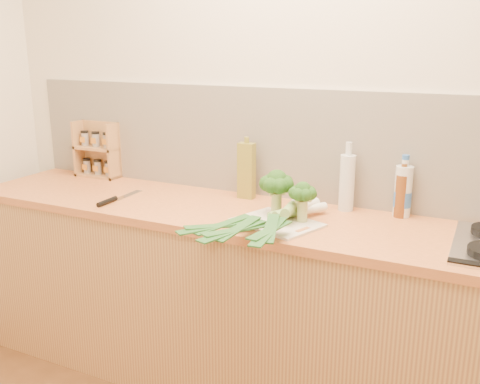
# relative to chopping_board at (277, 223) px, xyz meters

# --- Properties ---
(room_shell) EXTENTS (3.50, 3.50, 3.50)m
(room_shell) POSITION_rel_chopping_board_xyz_m (-0.03, 0.39, 0.26)
(room_shell) COLOR beige
(room_shell) RESTS_ON ground
(counter) EXTENTS (3.20, 0.62, 0.90)m
(counter) POSITION_rel_chopping_board_xyz_m (-0.03, 0.10, -0.45)
(counter) COLOR tan
(counter) RESTS_ON ground
(chopping_board) EXTENTS (0.41, 0.36, 0.01)m
(chopping_board) POSITION_rel_chopping_board_xyz_m (0.00, 0.00, 0.00)
(chopping_board) COLOR beige
(chopping_board) RESTS_ON counter
(broccoli_left) EXTENTS (0.15, 0.15, 0.20)m
(broccoli_left) POSITION_rel_chopping_board_xyz_m (-0.04, 0.10, 0.14)
(broccoli_left) COLOR tan
(broccoli_left) RESTS_ON chopping_board
(broccoli_right) EXTENTS (0.12, 0.12, 0.17)m
(broccoli_right) POSITION_rel_chopping_board_xyz_m (0.09, 0.05, 0.12)
(broccoli_right) COLOR tan
(broccoli_right) RESTS_ON chopping_board
(leek_front) EXTENTS (0.44, 0.62, 0.04)m
(leek_front) POSITION_rel_chopping_board_xyz_m (-0.02, -0.00, 0.03)
(leek_front) COLOR white
(leek_front) RESTS_ON chopping_board
(leek_mid) EXTENTS (0.27, 0.69, 0.04)m
(leek_mid) POSITION_rel_chopping_board_xyz_m (0.01, -0.04, 0.05)
(leek_mid) COLOR white
(leek_mid) RESTS_ON chopping_board
(leek_back) EXTENTS (0.13, 0.62, 0.04)m
(leek_back) POSITION_rel_chopping_board_xyz_m (0.06, -0.08, 0.06)
(leek_back) COLOR white
(leek_back) RESTS_ON chopping_board
(chefs_knife) EXTENTS (0.04, 0.33, 0.02)m
(chefs_knife) POSITION_rel_chopping_board_xyz_m (-0.85, -0.04, 0.00)
(chefs_knife) COLOR silver
(chefs_knife) RESTS_ON counter
(spice_rack) EXTENTS (0.26, 0.11, 0.32)m
(spice_rack) POSITION_rel_chopping_board_xyz_m (-1.25, 0.35, 0.13)
(spice_rack) COLOR tan
(spice_rack) RESTS_ON counter
(oil_tin) EXTENTS (0.08, 0.05, 0.31)m
(oil_tin) POSITION_rel_chopping_board_xyz_m (-0.29, 0.31, 0.14)
(oil_tin) COLOR olive
(oil_tin) RESTS_ON counter
(glass_bottle) EXTENTS (0.07, 0.07, 0.32)m
(glass_bottle) POSITION_rel_chopping_board_xyz_m (0.21, 0.32, 0.13)
(glass_bottle) COLOR silver
(glass_bottle) RESTS_ON counter
(amber_bottle) EXTENTS (0.06, 0.06, 0.24)m
(amber_bottle) POSITION_rel_chopping_board_xyz_m (0.46, 0.33, 0.10)
(amber_bottle) COLOR brown
(amber_bottle) RESTS_ON counter
(water_bottle) EXTENTS (0.08, 0.08, 0.26)m
(water_bottle) POSITION_rel_chopping_board_xyz_m (0.46, 0.34, 0.10)
(water_bottle) COLOR silver
(water_bottle) RESTS_ON counter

